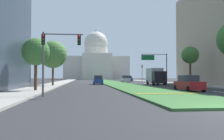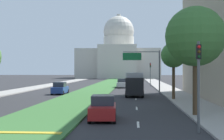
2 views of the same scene
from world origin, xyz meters
name	(u,v)px [view 1 (image 1 of 2)]	position (x,y,z in m)	size (l,w,h in m)	color
ground_plane	(106,82)	(0.00, 68.29, 0.00)	(300.47, 300.47, 0.00)	#2B2B2D
grass_median	(108,82)	(0.00, 61.46, 0.07)	(6.03, 122.92, 0.14)	#386B33
median_curb_nose	(167,94)	(0.00, 9.59, 0.16)	(5.43, 0.50, 0.04)	gold
lane_dashes_right	(153,84)	(6.90, 38.69, 0.00)	(0.16, 51.37, 0.01)	silver
sidewalk_left	(61,82)	(-12.78, 54.63, 0.07)	(4.00, 122.92, 0.15)	#9E9991
sidewalk_right	(158,82)	(12.78, 54.63, 0.07)	(4.00, 122.92, 0.15)	#9E9991
capitol_building	(96,63)	(0.00, 135.78, 9.50)	(35.94, 28.15, 28.69)	beige
traffic_light_near_left	(54,49)	(-9.44, 9.61, 3.80)	(3.34, 0.35, 5.20)	#515456
traffic_light_far_right	(142,71)	(10.28, 62.65, 3.31)	(0.28, 0.35, 5.20)	#515456
overhead_guide_sign	(157,62)	(8.40, 40.76, 4.65)	(5.59, 0.20, 6.50)	#515456
street_tree_left_near	(36,52)	(-12.13, 16.47, 4.22)	(2.94, 2.94, 5.73)	#4C3823
street_tree_left_mid	(53,55)	(-12.06, 31.01, 5.21)	(4.53, 4.53, 7.49)	#4C3823
street_tree_right_mid	(190,55)	(11.34, 30.79, 5.28)	(2.99, 2.99, 6.84)	#4C3823
sedan_lead_stopped	(189,84)	(4.41, 15.36, 0.82)	(2.07, 4.21, 1.75)	maroon
sedan_midblock	(98,80)	(-4.20, 39.06, 0.84)	(1.85, 4.20, 1.80)	navy
sedan_distant	(126,79)	(4.30, 56.59, 0.86)	(1.97, 4.44, 1.86)	#BCBCC1
sedan_far_horizon	(129,79)	(7.13, 67.82, 0.86)	(2.03, 4.66, 1.86)	navy
box_truck_delivery	(156,76)	(6.74, 36.25, 1.68)	(2.40, 6.40, 3.20)	black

